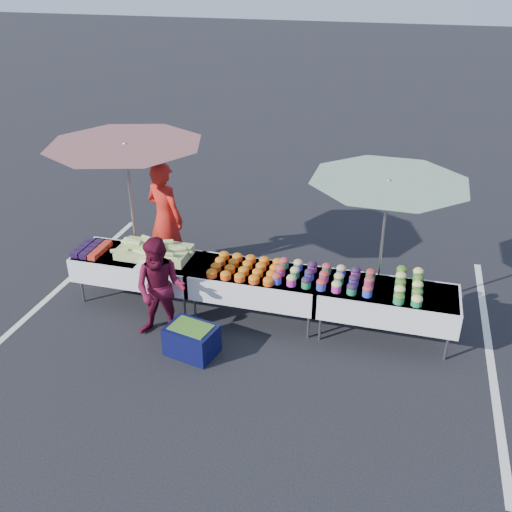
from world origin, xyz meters
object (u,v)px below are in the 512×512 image
(umbrella_left, at_px, (126,157))
(umbrella_right, at_px, (388,194))
(storage_bin, at_px, (192,339))
(table_right, at_px, (386,301))
(table_left, at_px, (139,266))
(table_center, at_px, (256,282))
(vendor, at_px, (165,218))
(customer, at_px, (160,289))

(umbrella_left, bearing_deg, umbrella_right, -0.00)
(umbrella_left, height_order, storage_bin, umbrella_left)
(umbrella_left, bearing_deg, table_right, -5.96)
(table_left, distance_m, table_center, 1.80)
(storage_bin, bearing_deg, table_center, 72.72)
(table_center, height_order, table_right, same)
(table_left, distance_m, umbrella_left, 1.59)
(umbrella_right, bearing_deg, table_center, -166.34)
(vendor, height_order, umbrella_left, umbrella_left)
(umbrella_left, bearing_deg, customer, -51.27)
(umbrella_left, bearing_deg, table_left, -60.18)
(vendor, bearing_deg, storage_bin, 140.74)
(vendor, xyz_separation_m, customer, (0.67, -1.73, -0.20))
(table_left, height_order, storage_bin, table_left)
(table_center, xyz_separation_m, umbrella_left, (-2.03, 0.40, 1.52))
(table_right, height_order, umbrella_right, umbrella_right)
(vendor, distance_m, storage_bin, 2.44)
(table_right, xyz_separation_m, umbrella_right, (-0.15, 0.40, 1.35))
(table_center, bearing_deg, vendor, 151.08)
(vendor, bearing_deg, table_center, 171.27)
(umbrella_right, bearing_deg, customer, -157.33)
(table_left, height_order, umbrella_right, umbrella_right)
(vendor, bearing_deg, table_right, -175.14)
(vendor, xyz_separation_m, storage_bin, (1.19, -2.01, -0.71))
(table_right, bearing_deg, storage_bin, -156.60)
(table_center, bearing_deg, table_right, 0.00)
(umbrella_left, xyz_separation_m, storage_bin, (1.44, -1.43, -1.89))
(table_right, bearing_deg, customer, -165.53)
(table_left, bearing_deg, storage_bin, -40.38)
(umbrella_left, xyz_separation_m, umbrella_right, (3.68, -0.00, -0.17))
(table_center, bearing_deg, customer, -145.88)
(table_center, distance_m, umbrella_right, 2.17)
(table_left, bearing_deg, vendor, 88.43)
(table_right, height_order, customer, customer)
(table_center, relative_size, umbrella_right, 0.69)
(table_right, height_order, vendor, vendor)
(table_left, height_order, table_center, same)
(table_center, height_order, storage_bin, table_center)
(table_right, bearing_deg, table_center, 180.00)
(table_center, distance_m, umbrella_left, 2.57)
(table_right, bearing_deg, vendor, 164.66)
(table_left, bearing_deg, umbrella_left, 119.82)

